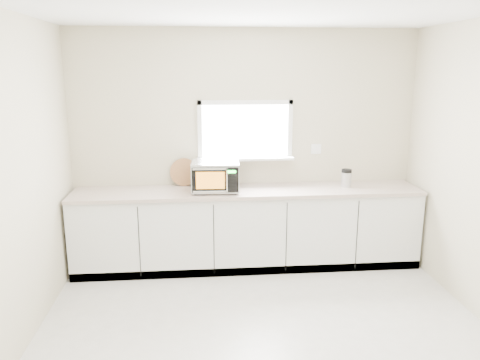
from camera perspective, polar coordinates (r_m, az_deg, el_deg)
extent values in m
plane|color=beige|center=(4.11, 3.59, -19.80)|extent=(4.00, 4.00, 0.00)
cube|color=#BEB697|center=(5.50, 0.61, 4.00)|extent=(4.00, 0.02, 2.70)
cube|color=white|center=(5.45, 0.64, 6.05)|extent=(1.00, 0.02, 0.60)
cube|color=white|center=(5.44, 0.70, 2.62)|extent=(1.12, 0.16, 0.03)
cube|color=white|center=(5.41, 0.66, 9.45)|extent=(1.10, 0.04, 0.05)
cube|color=white|center=(5.49, 0.64, 2.66)|extent=(1.10, 0.04, 0.05)
cube|color=white|center=(5.41, -4.92, 5.94)|extent=(0.05, 0.04, 0.70)
cube|color=white|center=(5.52, 6.11, 6.06)|extent=(0.05, 0.04, 0.70)
cube|color=white|center=(5.64, 9.26, 3.76)|extent=(0.12, 0.01, 0.12)
cube|color=silver|center=(5.44, 0.91, -6.03)|extent=(3.92, 0.60, 0.88)
cube|color=#C1AF9F|center=(5.29, 0.94, -1.36)|extent=(3.92, 0.64, 0.04)
cylinder|color=black|center=(5.08, -5.47, -1.72)|extent=(0.02, 0.02, 0.02)
cylinder|color=black|center=(5.38, -5.33, -0.86)|extent=(0.02, 0.02, 0.02)
cylinder|color=black|center=(5.08, -0.56, -1.67)|extent=(0.02, 0.02, 0.02)
cylinder|color=black|center=(5.38, -0.69, -0.80)|extent=(0.02, 0.02, 0.02)
cube|color=silver|center=(5.19, -3.04, 0.49)|extent=(0.53, 0.42, 0.31)
cube|color=black|center=(4.99, -3.04, -0.03)|extent=(0.50, 0.03, 0.27)
cube|color=orange|center=(4.98, -3.64, -0.05)|extent=(0.31, 0.02, 0.19)
cylinder|color=silver|center=(4.97, -1.61, -0.08)|extent=(0.02, 0.02, 0.24)
cube|color=black|center=(4.99, -1.02, -0.02)|extent=(0.12, 0.01, 0.27)
cube|color=#19FF33|center=(4.96, -1.02, 1.02)|extent=(0.09, 0.01, 0.03)
cube|color=silver|center=(5.15, -3.06, 2.22)|extent=(0.53, 0.42, 0.01)
cube|color=#4B361A|center=(5.17, -4.79, 0.00)|extent=(0.15, 0.24, 0.27)
cube|color=black|center=(5.10, -5.28, 1.06)|extent=(0.02, 0.05, 0.10)
cube|color=black|center=(5.09, -4.93, 1.16)|extent=(0.02, 0.05, 0.10)
cube|color=black|center=(5.09, -4.58, 0.92)|extent=(0.02, 0.05, 0.10)
cube|color=black|center=(5.09, -5.11, 1.40)|extent=(0.02, 0.05, 0.10)
cube|color=black|center=(5.08, -4.70, 1.39)|extent=(0.02, 0.05, 0.10)
cylinder|color=#A87541|center=(5.46, -6.85, 0.97)|extent=(0.32, 0.08, 0.32)
cylinder|color=silver|center=(5.52, 12.82, 0.06)|extent=(0.13, 0.13, 0.17)
cylinder|color=black|center=(5.50, 12.87, 1.12)|extent=(0.13, 0.13, 0.04)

